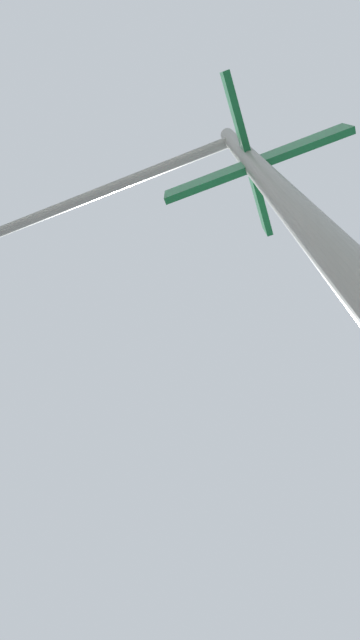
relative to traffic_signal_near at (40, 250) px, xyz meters
The scene contains 1 object.
traffic_signal_near is the anchor object (origin of this frame).
Camera 1 is at (-6.77, -6.84, 1.69)m, focal length 23.06 mm.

